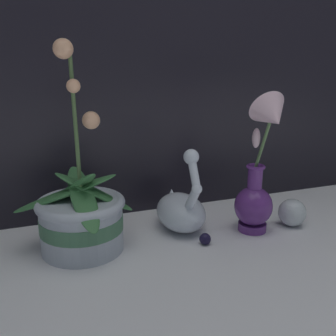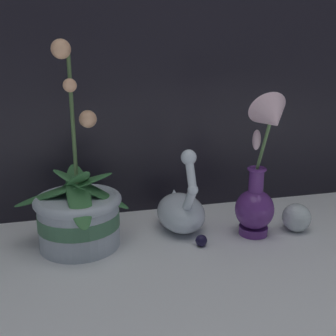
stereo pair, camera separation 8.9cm
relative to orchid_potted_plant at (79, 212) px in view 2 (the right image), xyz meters
name	(u,v)px [view 2 (the right image)]	position (x,y,z in m)	size (l,w,h in m)	color
ground_plane	(191,254)	(0.22, -0.10, -0.08)	(2.80, 2.80, 0.00)	white
orchid_potted_plant	(79,212)	(0.00, 0.00, 0.00)	(0.25, 0.25, 0.43)	#B2BCCC
swan_figurine	(181,209)	(0.23, 0.03, -0.03)	(0.11, 0.19, 0.21)	silver
blue_vase	(259,183)	(0.39, -0.06, 0.05)	(0.09, 0.14, 0.33)	#602D7F
glass_sphere	(296,218)	(0.49, -0.05, -0.04)	(0.07, 0.07, 0.07)	silver
glass_bauble	(201,241)	(0.25, -0.07, -0.06)	(0.03, 0.03, 0.03)	#191433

